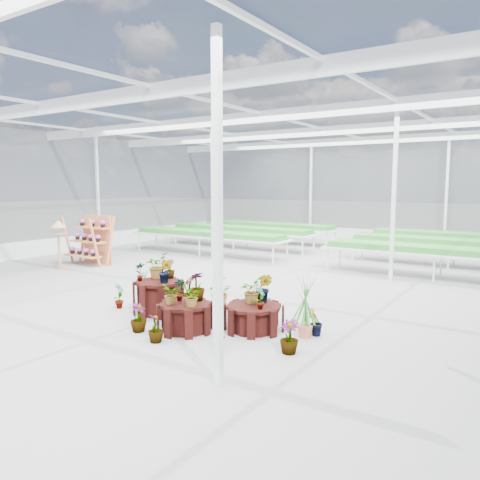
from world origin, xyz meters
The scene contains 10 objects.
ground_plane centered at (0.00, 0.00, 0.00)m, with size 24.00×24.00×0.00m, color gray.
greenhouse_shell centered at (0.00, 0.00, 2.25)m, with size 18.00×24.00×4.50m, color white, non-canonical shape.
steel_frame centered at (0.00, 0.00, 2.25)m, with size 18.00×24.00×4.50m, color silver, non-canonical shape.
nursery_benches centered at (0.00, 7.20, 0.42)m, with size 16.00×7.00×0.84m, color silver, non-canonical shape.
plinth_tall centered at (-0.03, -1.87, 0.33)m, with size 0.98×0.98×0.67m, color black.
plinth_mid centered at (1.17, -2.47, 0.26)m, with size 0.97×0.97×0.51m, color black.
plinth_low centered at (2.17, -1.77, 0.23)m, with size 1.04×1.04×0.47m, color black.
shelf_rack centered at (-5.99, 1.22, 0.80)m, with size 1.51×0.80×1.59m, color #C46E41, non-canonical shape.
bird_table centered at (-6.21, 0.26, 0.75)m, with size 0.36×0.36×1.50m, color tan, non-canonical shape.
nursery_plants centered at (1.07, -1.70, 0.53)m, with size 4.54×2.97×1.26m.
Camera 1 is at (6.42, -8.71, 2.61)m, focal length 35.00 mm.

